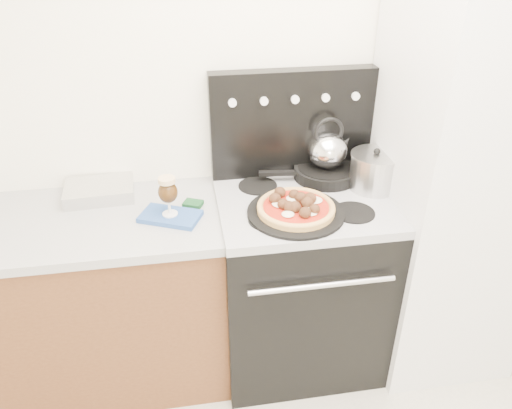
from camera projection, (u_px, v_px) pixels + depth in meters
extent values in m
cube|color=white|center=(273.00, 104.00, 2.31)|extent=(3.50, 0.01, 2.50)
cube|color=brown|center=(66.00, 307.00, 2.32)|extent=(1.45, 0.60, 0.86)
cube|color=#AAAAAA|center=(46.00, 225.00, 2.09)|extent=(1.48, 0.63, 0.04)
cube|color=black|center=(299.00, 284.00, 2.45)|extent=(0.76, 0.65, 0.88)
cube|color=#ADADB2|center=(303.00, 203.00, 2.22)|extent=(0.76, 0.65, 0.04)
cube|color=black|center=(292.00, 123.00, 2.31)|extent=(0.76, 0.08, 0.50)
cube|color=silver|center=(455.00, 184.00, 2.27)|extent=(0.64, 0.68, 1.90)
cube|color=white|center=(100.00, 190.00, 2.25)|extent=(0.31, 0.24, 0.06)
cube|color=#2B529D|center=(170.00, 216.00, 2.10)|extent=(0.28, 0.23, 0.02)
cylinder|color=black|center=(296.00, 212.00, 2.09)|extent=(0.44, 0.44, 0.01)
cylinder|color=black|center=(326.00, 172.00, 2.37)|extent=(0.34, 0.34, 0.05)
cylinder|color=#B8B8B8|center=(374.00, 172.00, 2.26)|extent=(0.27, 0.27, 0.16)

